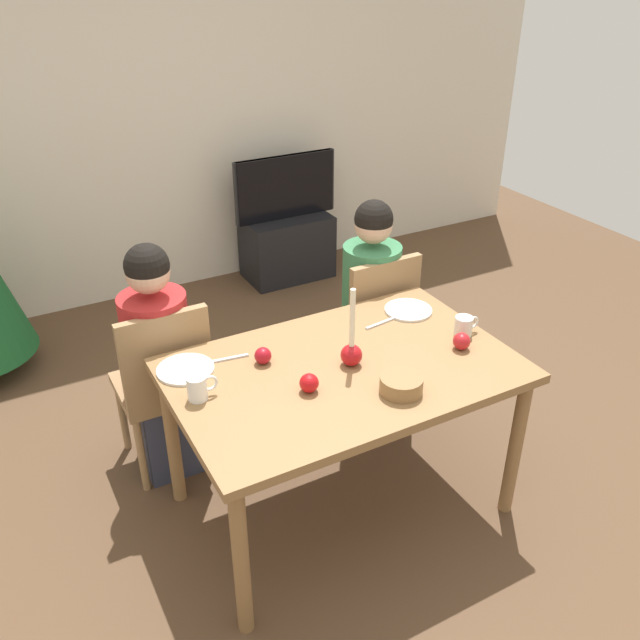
# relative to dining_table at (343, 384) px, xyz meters

# --- Properties ---
(ground_plane) EXTENTS (7.68, 7.68, 0.00)m
(ground_plane) POSITION_rel_dining_table_xyz_m (0.00, 0.00, -0.67)
(ground_plane) COLOR brown
(back_wall) EXTENTS (6.40, 0.10, 2.60)m
(back_wall) POSITION_rel_dining_table_xyz_m (0.00, 2.60, 0.63)
(back_wall) COLOR beige
(back_wall) RESTS_ON ground
(dining_table) EXTENTS (1.40, 0.90, 0.75)m
(dining_table) POSITION_rel_dining_table_xyz_m (0.00, 0.00, 0.00)
(dining_table) COLOR olive
(dining_table) RESTS_ON ground
(chair_left) EXTENTS (0.40, 0.40, 0.90)m
(chair_left) POSITION_rel_dining_table_xyz_m (-0.59, 0.61, -0.15)
(chair_left) COLOR #99754C
(chair_left) RESTS_ON ground
(chair_right) EXTENTS (0.40, 0.40, 0.90)m
(chair_right) POSITION_rel_dining_table_xyz_m (0.54, 0.61, -0.15)
(chair_right) COLOR #99754C
(chair_right) RESTS_ON ground
(person_left_child) EXTENTS (0.30, 0.30, 1.17)m
(person_left_child) POSITION_rel_dining_table_xyz_m (-0.59, 0.64, -0.10)
(person_left_child) COLOR #33384C
(person_left_child) RESTS_ON ground
(person_right_child) EXTENTS (0.30, 0.30, 1.17)m
(person_right_child) POSITION_rel_dining_table_xyz_m (0.54, 0.64, -0.10)
(person_right_child) COLOR #33384C
(person_right_child) RESTS_ON ground
(tv_stand) EXTENTS (0.64, 0.40, 0.48)m
(tv_stand) POSITION_rel_dining_table_xyz_m (0.86, 2.30, -0.43)
(tv_stand) COLOR black
(tv_stand) RESTS_ON ground
(tv) EXTENTS (0.79, 0.05, 0.46)m
(tv) POSITION_rel_dining_table_xyz_m (0.86, 2.30, 0.04)
(tv) COLOR black
(tv) RESTS_ON tv_stand
(candle_centerpiece) EXTENTS (0.09, 0.09, 0.35)m
(candle_centerpiece) POSITION_rel_dining_table_xyz_m (0.04, -0.00, 0.15)
(candle_centerpiece) COLOR red
(candle_centerpiece) RESTS_ON dining_table
(plate_left) EXTENTS (0.23, 0.23, 0.01)m
(plate_left) POSITION_rel_dining_table_xyz_m (-0.58, 0.28, 0.09)
(plate_left) COLOR white
(plate_left) RESTS_ON dining_table
(plate_right) EXTENTS (0.22, 0.22, 0.01)m
(plate_right) POSITION_rel_dining_table_xyz_m (0.51, 0.26, 0.09)
(plate_right) COLOR white
(plate_right) RESTS_ON dining_table
(mug_left) EXTENTS (0.12, 0.08, 0.10)m
(mug_left) POSITION_rel_dining_table_xyz_m (-0.59, 0.08, 0.13)
(mug_left) COLOR white
(mug_left) RESTS_ON dining_table
(mug_right) EXTENTS (0.12, 0.08, 0.09)m
(mug_right) POSITION_rel_dining_table_xyz_m (0.59, -0.03, 0.13)
(mug_right) COLOR silver
(mug_right) RESTS_ON dining_table
(fork_left) EXTENTS (0.18, 0.04, 0.01)m
(fork_left) POSITION_rel_dining_table_xyz_m (-0.40, 0.28, 0.09)
(fork_left) COLOR silver
(fork_left) RESTS_ON dining_table
(fork_right) EXTENTS (0.18, 0.04, 0.01)m
(fork_right) POSITION_rel_dining_table_xyz_m (0.33, 0.22, 0.09)
(fork_right) COLOR silver
(fork_right) RESTS_ON dining_table
(bowl_walnuts) EXTENTS (0.17, 0.17, 0.07)m
(bowl_walnuts) POSITION_rel_dining_table_xyz_m (0.11, -0.26, 0.12)
(bowl_walnuts) COLOR olive
(bowl_walnuts) RESTS_ON dining_table
(apple_near_candle) EXTENTS (0.07, 0.07, 0.07)m
(apple_near_candle) POSITION_rel_dining_table_xyz_m (0.51, -0.12, 0.12)
(apple_near_candle) COLOR red
(apple_near_candle) RESTS_ON dining_table
(apple_by_left_plate) EXTENTS (0.08, 0.08, 0.08)m
(apple_by_left_plate) POSITION_rel_dining_table_xyz_m (-0.20, -0.08, 0.12)
(apple_by_left_plate) COLOR red
(apple_by_left_plate) RESTS_ON dining_table
(apple_by_right_mug) EXTENTS (0.07, 0.07, 0.07)m
(apple_by_right_mug) POSITION_rel_dining_table_xyz_m (-0.28, 0.18, 0.12)
(apple_by_right_mug) COLOR #AB131E
(apple_by_right_mug) RESTS_ON dining_table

